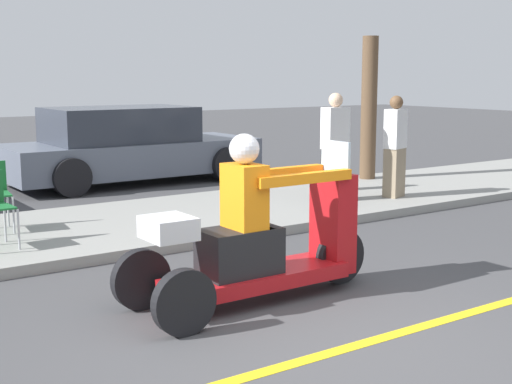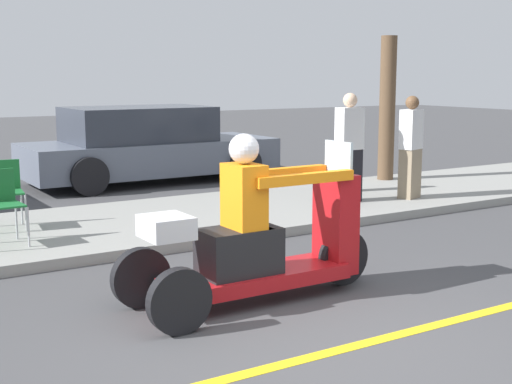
% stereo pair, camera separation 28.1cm
% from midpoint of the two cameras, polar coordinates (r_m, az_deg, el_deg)
% --- Properties ---
extents(ground_plane, '(60.00, 60.00, 0.00)m').
position_cam_midpoint_polar(ground_plane, '(5.35, 5.79, -12.35)').
color(ground_plane, '#424244').
extents(lane_stripe, '(24.00, 0.12, 0.01)m').
position_cam_midpoint_polar(lane_stripe, '(5.40, 6.41, -12.13)').
color(lane_stripe, gold).
rests_on(lane_stripe, ground).
extents(sidewalk_strip, '(28.00, 2.80, 0.12)m').
position_cam_midpoint_polar(sidewalk_strip, '(9.18, -13.16, -2.89)').
color(sidewalk_strip, gray).
rests_on(sidewalk_strip, ground).
extents(motorcycle_trike, '(2.43, 0.85, 1.49)m').
position_cam_midpoint_polar(motorcycle_trike, '(6.23, -1.08, -4.11)').
color(motorcycle_trike, black).
rests_on(motorcycle_trike, ground).
extents(spectator_mid_group, '(0.38, 0.23, 1.59)m').
position_cam_midpoint_polar(spectator_mid_group, '(10.52, 5.57, 3.43)').
color(spectator_mid_group, black).
rests_on(spectator_mid_group, sidewalk_strip).
extents(spectator_near_curb, '(0.42, 0.32, 1.54)m').
position_cam_midpoint_polar(spectator_near_curb, '(10.98, 10.34, 3.44)').
color(spectator_near_curb, gray).
rests_on(spectator_near_curb, sidewalk_strip).
extents(spectator_by_tree, '(0.27, 0.16, 1.11)m').
position_cam_midpoint_polar(spectator_by_tree, '(11.47, 5.59, 2.77)').
color(spectator_by_tree, '#726656').
rests_on(spectator_by_tree, sidewalk_strip).
extents(parked_car_lot_right, '(4.59, 2.02, 1.39)m').
position_cam_midpoint_polar(parked_car_lot_right, '(13.27, -10.81, 3.57)').
color(parked_car_lot_right, slate).
rests_on(parked_car_lot_right, ground).
extents(tree_trunk, '(0.28, 0.28, 2.51)m').
position_cam_midpoint_polar(tree_trunk, '(12.83, 8.40, 6.64)').
color(tree_trunk, brown).
rests_on(tree_trunk, sidewalk_strip).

